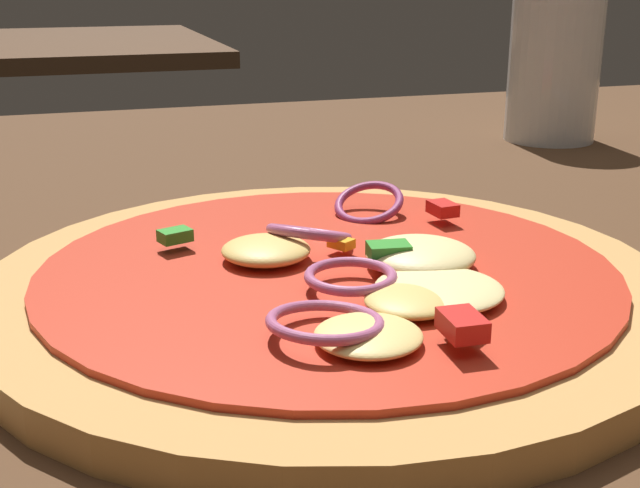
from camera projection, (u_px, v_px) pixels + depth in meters
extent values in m
cube|color=#4C301C|center=(337.00, 346.00, 0.35)|extent=(1.37, 1.09, 0.03)
cylinder|color=tan|center=(334.00, 288.00, 0.36)|extent=(0.29, 0.29, 0.01)
cylinder|color=red|center=(334.00, 269.00, 0.35)|extent=(0.24, 0.24, 0.00)
ellipsoid|color=#E5BC60|center=(410.00, 301.00, 0.31)|extent=(0.03, 0.03, 0.01)
ellipsoid|color=#F4DB8E|center=(439.00, 289.00, 0.32)|extent=(0.05, 0.05, 0.01)
ellipsoid|color=#EFCC72|center=(368.00, 335.00, 0.28)|extent=(0.04, 0.04, 0.01)
ellipsoid|color=#E5BC60|center=(266.00, 250.00, 0.36)|extent=(0.04, 0.04, 0.01)
ellipsoid|color=#F4DB8E|center=(422.00, 256.00, 0.35)|extent=(0.05, 0.05, 0.01)
torus|color=#93386B|center=(369.00, 203.00, 0.42)|extent=(0.05, 0.05, 0.02)
torus|color=#B25984|center=(361.00, 275.00, 0.32)|extent=(0.05, 0.05, 0.00)
torus|color=#B25984|center=(325.00, 322.00, 0.28)|extent=(0.06, 0.06, 0.01)
torus|color=#B25984|center=(302.00, 234.00, 0.37)|extent=(0.05, 0.05, 0.02)
cube|color=#2D8C28|center=(386.00, 249.00, 0.35)|extent=(0.02, 0.01, 0.01)
cube|color=red|center=(443.00, 208.00, 0.41)|extent=(0.01, 0.02, 0.01)
cube|color=red|center=(462.00, 325.00, 0.27)|extent=(0.01, 0.02, 0.01)
cube|color=orange|center=(341.00, 243.00, 0.36)|extent=(0.01, 0.01, 0.00)
cube|color=#2D8C28|center=(462.00, 322.00, 0.28)|extent=(0.01, 0.01, 0.00)
cube|color=#2D8C28|center=(175.00, 236.00, 0.37)|extent=(0.02, 0.01, 0.01)
cube|color=silver|center=(634.00, 284.00, 0.37)|extent=(0.03, 0.00, 0.00)
cylinder|color=silver|center=(554.00, 68.00, 0.67)|extent=(0.07, 0.07, 0.12)
cylinder|color=gold|center=(551.00, 101.00, 0.68)|extent=(0.06, 0.06, 0.06)
cylinder|color=white|center=(555.00, 54.00, 0.67)|extent=(0.06, 0.06, 0.01)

